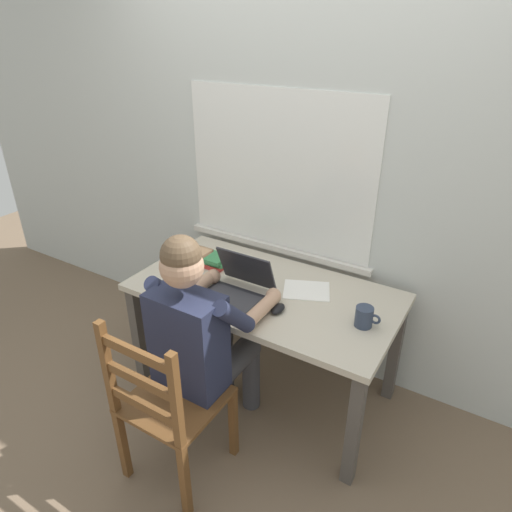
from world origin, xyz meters
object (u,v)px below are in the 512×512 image
coffee_mug_dark (364,317)px  book_stack_main (216,261)px  computer_mouse (278,309)px  seated_person (202,334)px  laptop (237,287)px  wooden_chair (167,405)px  coffee_mug_white (182,256)px  desk (264,303)px

coffee_mug_dark → book_stack_main: coffee_mug_dark is taller
computer_mouse → seated_person: bearing=-128.5°
laptop → computer_mouse: bearing=-4.7°
laptop → coffee_mug_dark: laptop is taller
computer_mouse → coffee_mug_dark: coffee_mug_dark is taller
seated_person → book_stack_main: 0.62m
wooden_chair → computer_mouse: wooden_chair is taller
seated_person → coffee_mug_white: size_ratio=10.70×
desk → book_stack_main: bearing=167.7°
coffee_mug_dark → computer_mouse: bearing=-164.9°
seated_person → coffee_mug_white: seated_person is taller
seated_person → computer_mouse: (0.24, 0.31, 0.05)m
wooden_chair → book_stack_main: 0.92m
desk → coffee_mug_dark: 0.59m
seated_person → coffee_mug_white: (-0.50, 0.46, 0.08)m
desk → book_stack_main: book_stack_main is taller
laptop → coffee_mug_white: (-0.49, 0.14, -0.01)m
wooden_chair → coffee_mug_dark: bearing=46.9°
seated_person → book_stack_main: bearing=119.4°
desk → laptop: (-0.09, -0.13, 0.14)m
wooden_chair → coffee_mug_dark: 1.00m
seated_person → coffee_mug_dark: (0.65, 0.42, 0.09)m
coffee_mug_dark → wooden_chair: bearing=-133.1°
seated_person → laptop: size_ratio=3.72×
computer_mouse → coffee_mug_dark: bearing=15.1°
desk → computer_mouse: 0.25m
coffee_mug_white → wooden_chair: bearing=-56.1°
coffee_mug_dark → coffee_mug_white: bearing=177.6°
wooden_chair → book_stack_main: wooden_chair is taller
wooden_chair → desk: bearing=83.9°
wooden_chair → computer_mouse: size_ratio=9.22×
laptop → coffee_mug_white: bearing=164.3°
coffee_mug_white → seated_person: bearing=-42.8°
computer_mouse → coffee_mug_white: (-0.74, 0.16, 0.03)m
seated_person → book_stack_main: seated_person is taller
laptop → wooden_chair: bearing=-88.6°
desk → coffee_mug_dark: bearing=-4.0°
seated_person → coffee_mug_dark: bearing=32.6°
desk → wooden_chair: wooden_chair is taller
seated_person → laptop: seated_person is taller
desk → seated_person: seated_person is taller
laptop → book_stack_main: (-0.29, 0.21, -0.02)m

